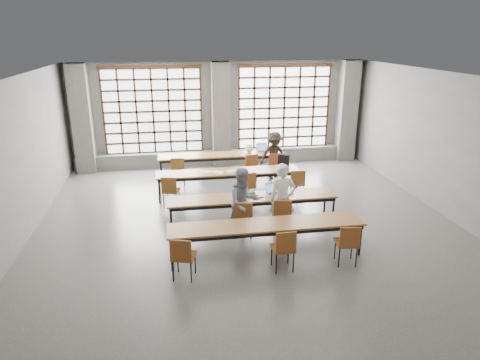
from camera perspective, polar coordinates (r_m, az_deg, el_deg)
name	(u,v)px	position (r m, az deg, el deg)	size (l,w,h in m)	color
floor	(249,228)	(10.20, 1.24, -6.41)	(11.00, 11.00, 0.00)	#51514E
ceiling	(250,77)	(9.25, 1.40, 13.55)	(11.00, 11.00, 0.00)	silver
wall_back	(220,114)	(14.88, -2.70, 8.84)	(10.00, 10.00, 0.00)	#5B5B59
wall_front	(349,301)	(4.75, 14.31, -15.36)	(10.00, 10.00, 0.00)	#5B5B59
wall_left	(11,168)	(9.97, -28.22, 1.40)	(11.00, 11.00, 0.00)	#5B5B59
wall_right	(452,148)	(11.59, 26.46, 3.89)	(11.00, 11.00, 0.00)	#5B5B59
column_left	(82,119)	(14.76, -20.33, 7.60)	(0.60, 0.55, 3.50)	#565653
column_mid	(221,115)	(14.61, -2.56, 8.65)	(0.60, 0.55, 3.50)	#565653
column_right	(347,111)	(15.79, 14.06, 8.89)	(0.60, 0.55, 3.50)	#565653
window_left	(153,111)	(14.69, -11.53, 8.94)	(3.32, 0.12, 3.00)	white
window_right	(284,108)	(15.21, 5.89, 9.56)	(3.32, 0.12, 3.00)	white
sill_ledge	(221,157)	(15.03, -2.52, 3.07)	(9.80, 0.35, 0.50)	#565653
desk_row_a	(222,156)	(13.63, -2.46, 3.20)	(4.00, 0.70, 0.73)	brown
desk_row_b	(228,173)	(11.95, -1.56, 0.91)	(4.00, 0.70, 0.73)	brown
desk_row_c	(252,199)	(10.11, 1.66, -2.55)	(4.00, 0.70, 0.73)	brown
desk_row_d	(266,227)	(8.73, 3.55, -6.23)	(4.00, 0.70, 0.73)	brown
chair_back_left	(178,168)	(12.97, -8.28, 1.59)	(0.45, 0.45, 0.88)	brown
chair_back_mid	(250,164)	(13.19, 1.39, 2.09)	(0.48, 0.48, 0.88)	brown
chair_back_right	(275,163)	(13.35, 4.67, 2.24)	(0.47, 0.47, 0.88)	brown
chair_mid_left	(170,189)	(11.30, -9.28, -1.13)	(0.52, 0.52, 0.88)	brown
chair_mid_centre	(247,184)	(11.47, 0.96, -0.56)	(0.51, 0.52, 0.88)	brown
chair_mid_right	(297,181)	(11.78, 7.57, -0.18)	(0.43, 0.43, 0.88)	brown
chair_front_left	(244,215)	(9.54, 0.50, -4.75)	(0.51, 0.51, 0.88)	brown
chair_front_right	(283,213)	(9.72, 5.72, -4.37)	(0.52, 0.53, 0.88)	brown
chair_near_left	(183,254)	(8.04, -7.67, -9.77)	(0.52, 0.52, 0.88)	brown
chair_near_mid	(284,246)	(8.29, 5.89, -8.75)	(0.43, 0.43, 0.88)	maroon
chair_near_right	(348,241)	(8.69, 14.19, -7.87)	(0.47, 0.48, 0.88)	brown
student_male	(283,199)	(9.73, 5.71, -2.55)	(0.60, 0.39, 1.64)	silver
student_female	(244,202)	(9.55, 0.48, -3.01)	(0.77, 0.60, 1.59)	navy
student_back	(274,156)	(13.42, 4.61, 3.27)	(0.97, 0.56, 1.50)	black
laptop_front	(274,191)	(10.28, 4.51, -1.48)	(0.40, 0.35, 0.26)	#AAAAAF
laptop_back	(262,150)	(13.92, 2.99, 4.07)	(0.38, 0.33, 0.26)	#AFAFB4
mouse	(292,194)	(10.28, 6.89, -1.81)	(0.10, 0.06, 0.04)	silver
green_box	(250,194)	(10.13, 1.30, -1.82)	(0.25, 0.09, 0.09)	#297E2B
phone	(261,197)	(10.03, 2.79, -2.31)	(0.13, 0.06, 0.01)	black
paper_sheet_a	(207,172)	(11.91, -4.46, 1.13)	(0.30, 0.21, 0.00)	white
paper_sheet_b	(218,172)	(11.85, -2.97, 1.06)	(0.30, 0.21, 0.00)	silver
paper_sheet_c	(232,171)	(11.94, -1.09, 1.23)	(0.30, 0.21, 0.00)	silver
backpack	(284,161)	(12.23, 5.84, 2.54)	(0.32, 0.20, 0.40)	black
plastic_bag	(249,148)	(13.75, 1.23, 4.26)	(0.26, 0.21, 0.29)	white
red_pouch	(184,254)	(8.12, -7.52, -9.73)	(0.20, 0.08, 0.06)	#B31628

